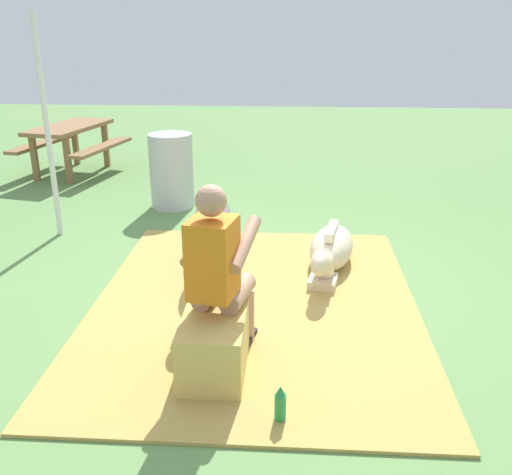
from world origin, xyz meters
TOP-DOWN VIEW (x-y plane):
  - ground_plane at (0.00, 0.00)m, footprint 24.00×24.00m
  - hay_patch at (-0.12, 0.01)m, footprint 3.41×2.68m
  - hay_bale at (-1.10, 0.21)m, footprint 0.67×0.42m
  - person_seated at (-0.95, 0.19)m, footprint 0.71×0.51m
  - pony_standing at (0.38, 0.42)m, footprint 1.35×0.36m
  - pony_lying at (0.70, -0.66)m, footprint 1.36×0.56m
  - soda_bottle at (-1.59, -0.24)m, footprint 0.07×0.07m
  - water_barrel at (2.56, 1.24)m, footprint 0.55×0.55m
  - tent_pole_right at (1.47, 2.30)m, footprint 0.06×0.06m
  - picnic_bench at (4.17, 3.15)m, footprint 1.73×1.57m

SIDE VIEW (x-z plane):
  - ground_plane at x=0.00m, z-range 0.00..0.00m
  - hay_patch at x=-0.12m, z-range 0.00..0.02m
  - soda_bottle at x=-1.59m, z-range 0.00..0.25m
  - pony_lying at x=0.70m, z-range -0.02..0.40m
  - hay_bale at x=-1.10m, z-range 0.00..0.42m
  - water_barrel at x=2.56m, z-range 0.00..0.94m
  - pony_standing at x=0.38m, z-range 0.09..1.00m
  - picnic_bench at x=4.17m, z-range 0.20..0.95m
  - person_seated at x=-0.95m, z-range 0.06..1.36m
  - tent_pole_right at x=1.47m, z-range 0.00..2.34m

